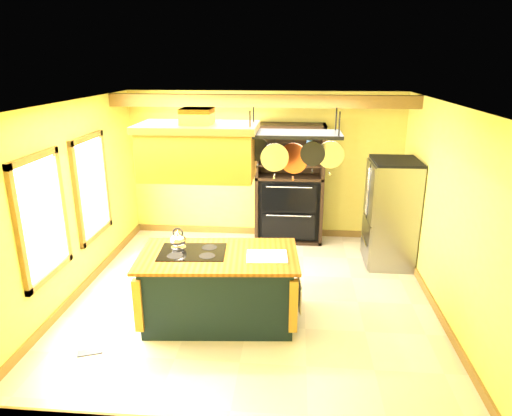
# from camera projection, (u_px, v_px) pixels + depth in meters

# --- Properties ---
(floor) EXTENTS (5.00, 5.00, 0.00)m
(floor) POSITION_uv_depth(u_px,v_px,m) (252.00, 297.00, 6.49)
(floor) COLOR beige
(floor) RESTS_ON ground
(ceiling) EXTENTS (5.00, 5.00, 0.00)m
(ceiling) POSITION_uv_depth(u_px,v_px,m) (252.00, 104.00, 5.65)
(ceiling) COLOR white
(ceiling) RESTS_ON wall_back
(wall_back) EXTENTS (5.00, 0.02, 2.70)m
(wall_back) POSITION_uv_depth(u_px,v_px,m) (265.00, 166.00, 8.44)
(wall_back) COLOR #D3C24D
(wall_back) RESTS_ON floor
(wall_front) EXTENTS (5.00, 0.02, 2.70)m
(wall_front) POSITION_uv_depth(u_px,v_px,m) (223.00, 301.00, 3.70)
(wall_front) COLOR #D3C24D
(wall_front) RESTS_ON floor
(wall_left) EXTENTS (0.02, 5.00, 2.70)m
(wall_left) POSITION_uv_depth(u_px,v_px,m) (72.00, 202.00, 6.28)
(wall_left) COLOR #D3C24D
(wall_left) RESTS_ON floor
(wall_right) EXTENTS (0.02, 5.00, 2.70)m
(wall_right) POSITION_uv_depth(u_px,v_px,m) (445.00, 212.00, 5.86)
(wall_right) COLOR #D3C24D
(wall_right) RESTS_ON floor
(ceiling_beam) EXTENTS (5.00, 0.15, 0.20)m
(ceiling_beam) POSITION_uv_depth(u_px,v_px,m) (262.00, 101.00, 7.30)
(ceiling_beam) COLOR olive
(ceiling_beam) RESTS_ON ceiling
(window_near) EXTENTS (0.06, 1.06, 1.56)m
(window_near) POSITION_uv_depth(u_px,v_px,m) (43.00, 218.00, 5.50)
(window_near) COLOR olive
(window_near) RESTS_ON wall_left
(window_far) EXTENTS (0.06, 1.06, 1.56)m
(window_far) POSITION_uv_depth(u_px,v_px,m) (92.00, 187.00, 6.83)
(window_far) COLOR olive
(window_far) RESTS_ON wall_left
(kitchen_island) EXTENTS (2.05, 1.25, 1.11)m
(kitchen_island) POSITION_uv_depth(u_px,v_px,m) (219.00, 287.00, 5.80)
(kitchen_island) COLOR black
(kitchen_island) RESTS_ON floor
(range_hood) EXTENTS (1.37, 0.78, 0.80)m
(range_hood) POSITION_uv_depth(u_px,v_px,m) (198.00, 149.00, 5.27)
(range_hood) COLOR gold
(range_hood) RESTS_ON ceiling
(pot_rack) EXTENTS (1.14, 0.53, 0.76)m
(pot_rack) POSITION_uv_depth(u_px,v_px,m) (294.00, 143.00, 5.16)
(pot_rack) COLOR black
(pot_rack) RESTS_ON ceiling
(refrigerator) EXTENTS (0.74, 0.87, 1.70)m
(refrigerator) POSITION_uv_depth(u_px,v_px,m) (390.00, 215.00, 7.36)
(refrigerator) COLOR gray
(refrigerator) RESTS_ON floor
(hutch) EXTENTS (1.22, 0.56, 2.16)m
(hutch) POSITION_uv_depth(u_px,v_px,m) (289.00, 196.00, 8.33)
(hutch) COLOR black
(hutch) RESTS_ON floor
(floor_register) EXTENTS (0.30, 0.21, 0.01)m
(floor_register) POSITION_uv_depth(u_px,v_px,m) (90.00, 352.00, 5.26)
(floor_register) COLOR black
(floor_register) RESTS_ON floor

